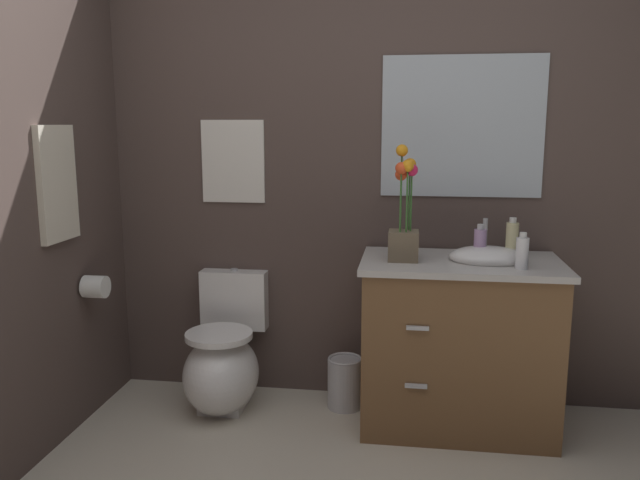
# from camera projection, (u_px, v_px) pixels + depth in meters

# --- Properties ---
(wall_back) EXTENTS (4.25, 0.05, 2.50)m
(wall_back) POSITION_uv_depth(u_px,v_px,m) (407.00, 166.00, 3.26)
(wall_back) COLOR #4C3D38
(wall_back) RESTS_ON ground_plane
(toilet) EXTENTS (0.38, 0.59, 0.69)m
(toilet) POSITION_uv_depth(u_px,v_px,m) (224.00, 363.00, 3.28)
(toilet) COLOR white
(toilet) RESTS_ON ground_plane
(vanity_cabinet) EXTENTS (0.94, 0.56, 1.01)m
(vanity_cabinet) POSITION_uv_depth(u_px,v_px,m) (459.00, 342.00, 3.06)
(vanity_cabinet) COLOR brown
(vanity_cabinet) RESTS_ON ground_plane
(flower_vase) EXTENTS (0.14, 0.14, 0.54)m
(flower_vase) POSITION_uv_depth(u_px,v_px,m) (404.00, 223.00, 2.96)
(flower_vase) COLOR brown
(flower_vase) RESTS_ON vanity_cabinet
(soap_bottle) EXTENTS (0.06, 0.06, 0.16)m
(soap_bottle) POSITION_uv_depth(u_px,v_px,m) (522.00, 253.00, 2.80)
(soap_bottle) COLOR white
(soap_bottle) RESTS_ON vanity_cabinet
(lotion_bottle) EXTENTS (0.06, 0.06, 0.20)m
(lotion_bottle) POSITION_uv_depth(u_px,v_px,m) (512.00, 240.00, 3.02)
(lotion_bottle) COLOR beige
(lotion_bottle) RESTS_ON vanity_cabinet
(hand_wash_bottle) EXTENTS (0.06, 0.06, 0.17)m
(hand_wash_bottle) POSITION_uv_depth(u_px,v_px,m) (480.00, 244.00, 2.97)
(hand_wash_bottle) COLOR #B28CBF
(hand_wash_bottle) RESTS_ON vanity_cabinet
(trash_bin) EXTENTS (0.18, 0.18, 0.27)m
(trash_bin) POSITION_uv_depth(u_px,v_px,m) (345.00, 382.00, 3.30)
(trash_bin) COLOR #B7B7BC
(trash_bin) RESTS_ON ground_plane
(wall_poster) EXTENTS (0.34, 0.01, 0.44)m
(wall_poster) POSITION_uv_depth(u_px,v_px,m) (233.00, 161.00, 3.36)
(wall_poster) COLOR silver
(wall_mirror) EXTENTS (0.80, 0.01, 0.70)m
(wall_mirror) POSITION_uv_depth(u_px,v_px,m) (462.00, 127.00, 3.16)
(wall_mirror) COLOR #B2BCC6
(hanging_towel) EXTENTS (0.03, 0.28, 0.52)m
(hanging_towel) POSITION_uv_depth(u_px,v_px,m) (57.00, 184.00, 2.84)
(hanging_towel) COLOR beige
(toilet_paper_roll) EXTENTS (0.11, 0.11, 0.11)m
(toilet_paper_roll) POSITION_uv_depth(u_px,v_px,m) (95.00, 287.00, 3.09)
(toilet_paper_roll) COLOR white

